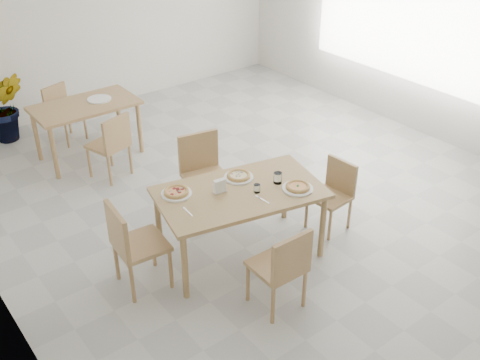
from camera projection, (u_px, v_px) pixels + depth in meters
room at (404, 21)px, 7.83m from camera, size 7.28×7.00×7.00m
main_table at (240, 198)px, 5.43m from camera, size 1.75×1.23×0.75m
chair_south at (283, 265)px, 4.83m from camera, size 0.43×0.43×0.85m
chair_north at (203, 169)px, 6.17m from camera, size 0.54×0.54×0.93m
chair_west at (132, 242)px, 5.07m from camera, size 0.49×0.49×0.90m
chair_east at (334, 190)px, 5.97m from camera, size 0.41×0.41×0.77m
plate_margherita at (298, 188)px, 5.41m from camera, size 0.30×0.30×0.02m
plate_mushroom at (239, 177)px, 5.59m from camera, size 0.30×0.30×0.02m
plate_pepperoni at (176, 194)px, 5.33m from camera, size 0.29×0.29×0.02m
pizza_margherita at (298, 186)px, 5.40m from camera, size 0.27×0.27×0.03m
pizza_mushroom at (239, 175)px, 5.58m from camera, size 0.27×0.27×0.03m
pizza_pepperoni at (176, 192)px, 5.32m from camera, size 0.26×0.26×0.03m
tumbler_a at (278, 178)px, 5.49m from camera, size 0.08×0.08×0.11m
tumbler_b at (257, 188)px, 5.35m from camera, size 0.06×0.06×0.08m
napkin_holder at (220, 187)px, 5.33m from camera, size 0.13×0.08×0.14m
fork_a at (262, 200)px, 5.25m from camera, size 0.03×0.18×0.01m
fork_b at (188, 212)px, 5.08m from camera, size 0.03×0.17×0.01m
second_table at (85, 111)px, 7.25m from camera, size 1.33×0.76×0.75m
chair_back_s at (112, 142)px, 6.84m from camera, size 0.52×0.52×0.85m
chair_back_n at (61, 109)px, 7.79m from camera, size 0.49×0.49×0.78m
plate_empty at (99, 99)px, 7.32m from camera, size 0.31×0.31×0.02m
potted_plant at (6, 107)px, 7.77m from camera, size 0.60×0.51×0.98m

